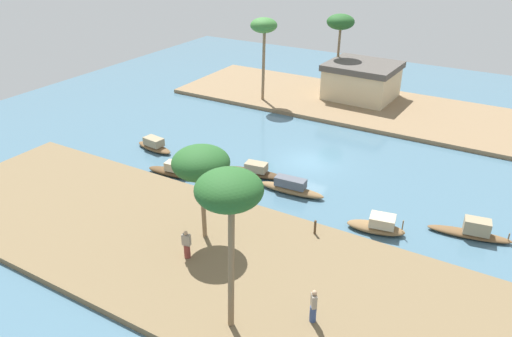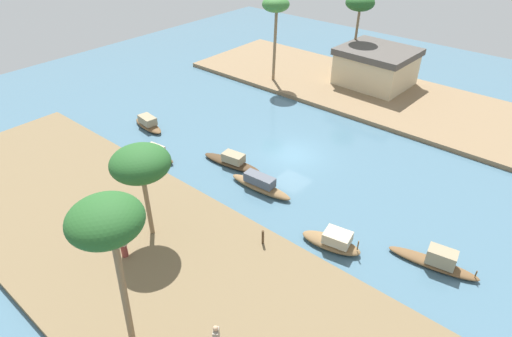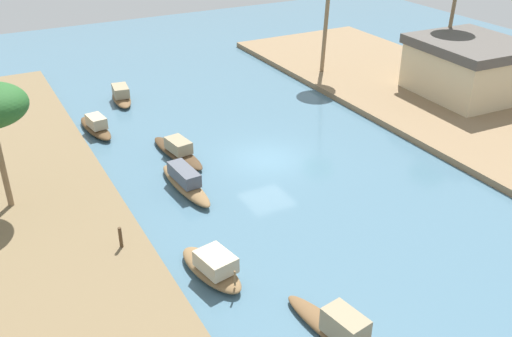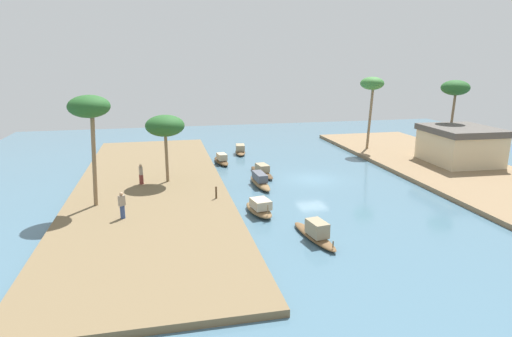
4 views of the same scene
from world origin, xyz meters
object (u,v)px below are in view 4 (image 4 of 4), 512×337
(person_on_near_bank, at_px, (141,175))
(palm_tree_left_near, at_px, (165,126))
(sampan_foreground, at_px, (221,160))
(palm_tree_right_tall, at_px, (455,89))
(person_by_mooring, at_px, (122,206))
(riverside_building, at_px, (460,145))
(sampan_open_hull, at_px, (262,171))
(sampan_midstream, at_px, (315,233))
(mooring_post, at_px, (216,193))
(sampan_upstream_small, at_px, (240,150))
(palm_tree_right_short, at_px, (372,85))
(sampan_downstream_large, at_px, (259,208))
(sampan_with_red_awning, at_px, (260,181))
(palm_tree_left_far, at_px, (89,109))

(person_on_near_bank, bearing_deg, palm_tree_left_near, -91.11)
(sampan_foreground, relative_size, palm_tree_right_tall, 0.51)
(person_by_mooring, bearing_deg, riverside_building, -19.97)
(sampan_open_hull, relative_size, sampan_midstream, 1.02)
(person_on_near_bank, xyz_separation_m, riverside_building, (-1.05, 30.31, 1.03))
(sampan_open_hull, height_order, sampan_midstream, sampan_midstream)
(palm_tree_right_tall, bearing_deg, person_by_mooring, -69.66)
(mooring_post, height_order, palm_tree_left_near, palm_tree_left_near)
(person_on_near_bank, height_order, riverside_building, riverside_building)
(sampan_open_hull, height_order, sampan_upstream_small, sampan_upstream_small)
(sampan_midstream, height_order, person_on_near_bank, person_on_near_bank)
(sampan_upstream_small, height_order, palm_tree_left_near, palm_tree_left_near)
(sampan_upstream_small, bearing_deg, palm_tree_right_short, 90.09)
(sampan_midstream, height_order, mooring_post, mooring_post)
(sampan_downstream_large, relative_size, mooring_post, 4.01)
(sampan_foreground, height_order, sampan_with_red_awning, sampan_with_red_awning)
(mooring_post, distance_m, palm_tree_right_short, 25.02)
(sampan_upstream_small, height_order, palm_tree_right_tall, palm_tree_right_tall)
(palm_tree_left_far, bearing_deg, mooring_post, 87.77)
(sampan_with_red_awning, bearing_deg, sampan_downstream_large, -17.12)
(sampan_downstream_large, relative_size, person_by_mooring, 2.04)
(sampan_midstream, relative_size, person_by_mooring, 2.73)
(person_on_near_bank, bearing_deg, person_by_mooring, 162.51)
(sampan_midstream, xyz_separation_m, sampan_downstream_large, (-4.95, -2.24, -0.01))
(palm_tree_right_short, bearing_deg, person_on_near_bank, -69.29)
(sampan_with_red_awning, xyz_separation_m, riverside_building, (-2.47, 20.69, 1.75))
(sampan_foreground, bearing_deg, sampan_downstream_large, -4.80)
(sampan_with_red_awning, bearing_deg, sampan_upstream_small, 173.20)
(riverside_building, bearing_deg, palm_tree_right_short, -144.38)
(sampan_upstream_small, height_order, riverside_building, riverside_building)
(sampan_foreground, distance_m, palm_tree_right_tall, 25.06)
(palm_tree_left_near, bearing_deg, palm_tree_left_far, -44.07)
(sampan_upstream_small, distance_m, palm_tree_right_short, 16.28)
(palm_tree_left_near, relative_size, palm_tree_right_short, 0.69)
(sampan_midstream, height_order, palm_tree_left_far, palm_tree_left_far)
(sampan_with_red_awning, relative_size, person_by_mooring, 2.69)
(sampan_downstream_large, height_order, riverside_building, riverside_building)
(sampan_downstream_large, xyz_separation_m, palm_tree_right_short, (-17.34, 16.75, 7.06))
(sampan_midstream, distance_m, sampan_with_red_awning, 11.50)
(mooring_post, bearing_deg, riverside_building, 103.75)
(mooring_post, relative_size, palm_tree_right_short, 0.11)
(palm_tree_right_tall, bearing_deg, mooring_post, -70.43)
(palm_tree_left_near, bearing_deg, person_on_near_bank, -80.13)
(sampan_with_red_awning, xyz_separation_m, person_on_near_bank, (-1.42, -9.63, 0.72))
(sampan_midstream, distance_m, sampan_downstream_large, 5.43)
(sampan_open_hull, distance_m, sampan_midstream, 14.92)
(person_by_mooring, relative_size, palm_tree_right_short, 0.22)
(palm_tree_right_tall, distance_m, riverside_building, 6.17)
(palm_tree_left_near, relative_size, palm_tree_left_far, 0.73)
(sampan_with_red_awning, distance_m, palm_tree_left_far, 14.48)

